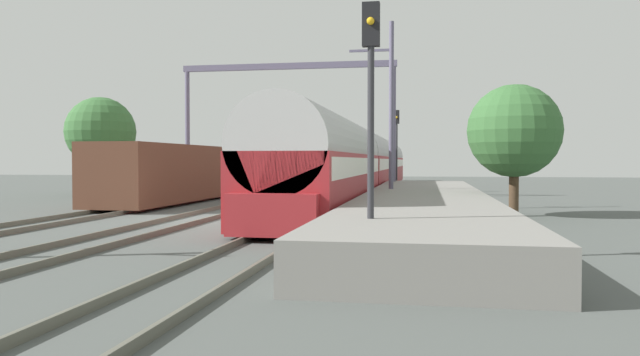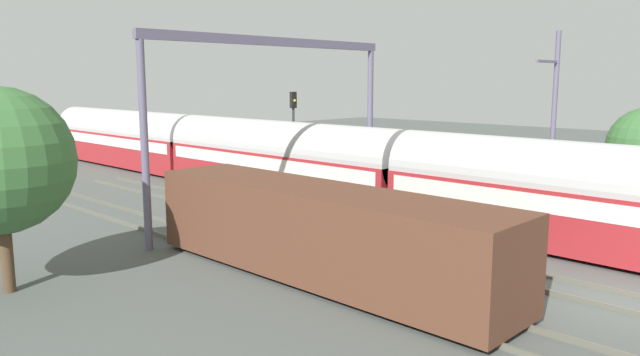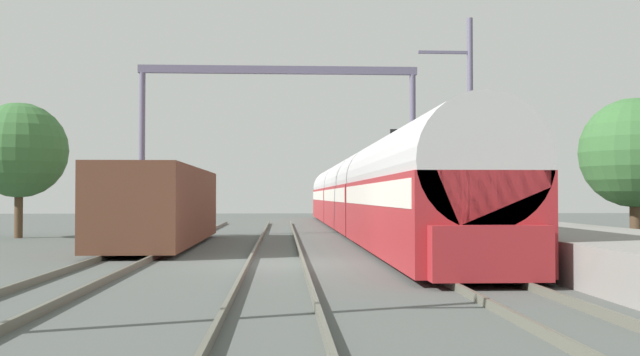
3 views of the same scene
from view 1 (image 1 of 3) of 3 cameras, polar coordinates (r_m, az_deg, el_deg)
name	(u,v)px [view 1 (image 1 of 3)]	position (r m, az deg, el deg)	size (l,w,h in m)	color
ground	(199,219)	(22.50, -11.30, -3.76)	(120.00, 120.00, 0.00)	#4D524F
track_far_west	(91,215)	(24.35, -20.66, -3.23)	(1.52, 60.00, 0.16)	#5A5A4E
track_west	(199,216)	(22.50, -11.30, -3.55)	(1.52, 60.00, 0.16)	#5A5A4E
track_east	(314,218)	(21.33, -0.59, -3.80)	(1.52, 60.00, 0.16)	#5A5A4E
platform	(424,205)	(22.94, 9.77, -2.52)	(4.40, 28.00, 0.90)	gray
passenger_train	(366,163)	(39.76, 4.35, 1.45)	(2.93, 49.20, 3.82)	maroon
freight_car	(173,173)	(30.96, -13.60, 0.43)	(2.80, 13.00, 2.70)	#563323
person_crossing	(378,179)	(34.74, 5.49, -0.14)	(0.25, 0.41, 1.73)	#2B2B2B
railway_signal_near	(371,97)	(12.70, 4.79, 7.55)	(0.36, 0.30, 5.36)	#2D2D33
railway_signal_far	(397,140)	(40.65, 7.19, 3.54)	(0.36, 0.30, 5.45)	#2D2D33
catenary_gantry	(287,100)	(36.22, -3.09, 7.28)	(12.89, 0.28, 7.86)	slate
catenary_pole_east_mid	(390,113)	(26.12, 6.60, 6.12)	(1.90, 0.20, 8.00)	slate
tree_west_background	(101,132)	(39.33, -19.89, 4.10)	(4.19, 4.19, 5.96)	#4C3826
tree_east_background	(514,131)	(24.02, 17.77, 4.20)	(3.50, 3.50, 4.97)	#4C3826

